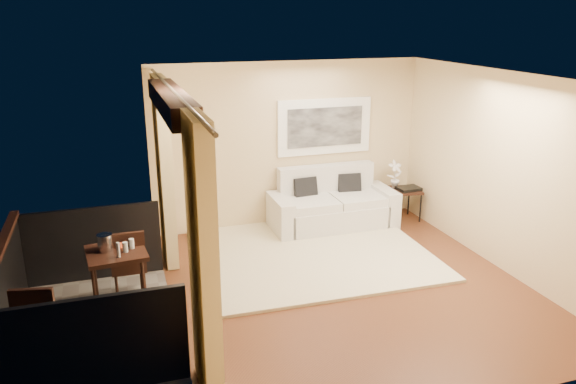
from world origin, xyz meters
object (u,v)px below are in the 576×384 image
orchid (395,174)px  balcony_chair_far (128,261)px  balcony_chair_near (33,331)px  ice_bucket (105,242)px  side_table (405,192)px  bistro_table (116,257)px  sofa (331,206)px

orchid → balcony_chair_far: size_ratio=0.50×
balcony_chair_near → ice_bucket: (0.70, 1.20, 0.33)m
side_table → bistro_table: bistro_table is taller
bistro_table → balcony_chair_near: balcony_chair_near is taller
orchid → bistro_table: (-4.64, -1.88, -0.09)m
sofa → bistro_table: sofa is taller
side_table → ice_bucket: (-4.88, -1.69, 0.39)m
side_table → balcony_chair_far: 4.90m
sofa → orchid: size_ratio=4.29×
orchid → bistro_table: size_ratio=0.62×
bistro_table → ice_bucket: ice_bucket is taller
balcony_chair_far → ice_bucket: 0.43m
balcony_chair_far → side_table: bearing=-161.2°
balcony_chair_near → ice_bucket: 1.43m
bistro_table → balcony_chair_far: size_ratio=0.82×
balcony_chair_far → balcony_chair_near: balcony_chair_far is taller
sofa → balcony_chair_near: (-4.27, -2.98, 0.19)m
bistro_table → balcony_chair_far: 0.27m
balcony_chair_far → ice_bucket: size_ratio=4.76×
sofa → balcony_chair_far: bearing=-153.6°
orchid → balcony_chair_near: bearing=-150.9°
bistro_table → side_table: bearing=20.1°
sofa → ice_bucket: size_ratio=10.29×
sofa → balcony_chair_near: 5.21m
sofa → bistro_table: bearing=-152.1°
side_table → balcony_chair_far: bearing=-161.4°
side_table → orchid: (-0.14, 0.14, 0.30)m
sofa → ice_bucket: sofa is taller
bistro_table → balcony_chair_near: size_ratio=0.83×
sofa → side_table: (1.32, -0.09, 0.14)m
sofa → orchid: bearing=2.0°
balcony_chair_near → ice_bucket: bearing=71.7°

